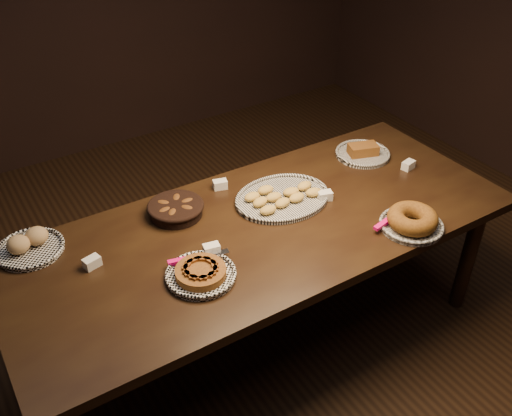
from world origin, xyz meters
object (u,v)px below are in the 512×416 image
madeleine_platter (282,197)px  bundt_cake_plate (412,221)px  apple_tart_plate (201,273)px  buffet_table (263,237)px

madeleine_platter → bundt_cake_plate: 0.63m
apple_tart_plate → madeleine_platter: 0.66m
madeleine_platter → bundt_cake_plate: bundt_cake_plate is taller
apple_tart_plate → bundt_cake_plate: bundt_cake_plate is taller
apple_tart_plate → madeleine_platter: apple_tart_plate is taller
apple_tart_plate → buffet_table: bearing=39.6°
apple_tart_plate → bundt_cake_plate: size_ratio=0.96×
madeleine_platter → bundt_cake_plate: (0.38, -0.50, 0.02)m
buffet_table → apple_tart_plate: 0.45m
buffet_table → madeleine_platter: size_ratio=4.94×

